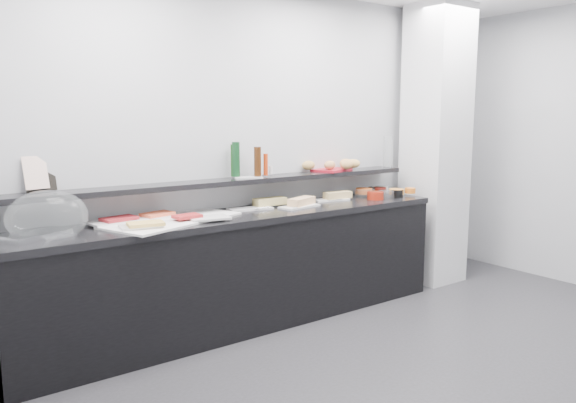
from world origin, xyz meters
TOP-DOWN VIEW (x-y plane):
  - ground at (0.00, 0.00)m, footprint 5.00×5.00m
  - back_wall at (0.00, 2.00)m, footprint 5.00×0.02m
  - column at (1.50, 1.65)m, footprint 0.50×0.50m
  - buffet_cabinet at (-0.70, 1.70)m, footprint 3.60×0.60m
  - counter_top at (-0.70, 1.70)m, footprint 3.62×0.62m
  - wall_shelf at (-0.70, 1.88)m, footprint 3.60×0.25m
  - cloche_base at (-2.22, 1.70)m, footprint 0.46×0.39m
  - cloche_dome at (-2.14, 1.69)m, footprint 0.53×0.38m
  - linen_runner at (-1.29, 1.71)m, footprint 1.10×0.79m
  - platter_meat_a at (-1.69, 1.83)m, footprint 0.33×0.24m
  - food_meat_a at (-1.64, 1.82)m, footprint 0.25×0.18m
  - platter_salmon at (-1.42, 1.85)m, footprint 0.31×0.21m
  - food_salmon at (-1.35, 1.84)m, footprint 0.25×0.19m
  - platter_cheese at (-1.58, 1.56)m, footprint 0.29×0.22m
  - food_cheese at (-1.56, 1.53)m, footprint 0.26×0.19m
  - platter_meat_b at (-1.07, 1.57)m, footprint 0.31×0.23m
  - food_meat_b at (-1.21, 1.63)m, footprint 0.20×0.13m
  - sandwich_plate_left at (-0.57, 1.81)m, footprint 0.38×0.21m
  - sandwich_food_left at (-0.36, 1.83)m, footprint 0.28×0.12m
  - tongs_left at (-0.50, 1.73)m, footprint 0.16×0.03m
  - sandwich_plate_mid at (-0.18, 1.66)m, footprint 0.38×0.21m
  - sandwich_food_mid at (-0.14, 1.68)m, footprint 0.30×0.20m
  - tongs_mid at (-0.23, 1.60)m, footprint 0.15×0.07m
  - sandwich_plate_right at (0.28, 1.80)m, footprint 0.34×0.20m
  - sandwich_food_right at (0.34, 1.78)m, footprint 0.27×0.13m
  - tongs_right at (0.25, 1.71)m, footprint 0.16×0.01m
  - bowl_glass_fruit at (0.68, 1.78)m, footprint 0.24×0.24m
  - fill_glass_fruit at (0.71, 1.83)m, footprint 0.19×0.19m
  - bowl_black_jam at (0.87, 1.84)m, footprint 0.15×0.15m
  - fill_black_jam at (0.89, 1.79)m, footprint 0.14×0.14m
  - bowl_glass_cream at (0.96, 1.78)m, footprint 0.22×0.22m
  - fill_glass_cream at (0.93, 1.83)m, footprint 0.20×0.20m
  - bowl_red_jam at (0.64, 1.61)m, footprint 0.15×0.15m
  - fill_red_jam at (0.65, 1.62)m, footprint 0.11×0.11m
  - bowl_glass_salmon at (0.76, 1.59)m, footprint 0.17×0.17m
  - fill_glass_salmon at (0.93, 1.61)m, footprint 0.15×0.15m
  - bowl_black_fruit at (0.90, 1.58)m, footprint 0.13×0.13m
  - fill_black_fruit at (1.09, 1.59)m, footprint 0.13×0.13m
  - framed_print at (-2.10, 2.00)m, footprint 0.21×0.09m
  - print_art at (-2.13, 1.98)m, footprint 0.16×0.08m
  - condiment_tray at (-0.55, 1.86)m, footprint 0.26×0.21m
  - bottle_green_a at (-0.63, 1.94)m, footprint 0.07×0.07m
  - bottle_brown at (-0.48, 1.83)m, footprint 0.07×0.07m
  - bottle_green_b at (-0.63, 1.92)m, footprint 0.08×0.08m
  - bottle_hot at (-0.39, 1.85)m, footprint 0.04×0.04m
  - shaker_salt at (-0.30, 1.91)m, footprint 0.04×0.04m
  - shaker_pepper at (-0.44, 1.85)m, footprint 0.04×0.04m
  - bread_tray at (0.38, 1.90)m, footprint 0.41×0.34m
  - bread_roll_nw at (0.14, 1.95)m, footprint 0.13×0.09m
  - bread_roll_ne at (0.57, 1.93)m, footprint 0.14×0.10m
  - bread_roll_s at (0.45, 1.79)m, footprint 0.14×0.10m
  - bread_roll_se at (0.54, 1.86)m, footprint 0.14×0.10m
  - bread_roll_midw at (0.30, 1.85)m, footprint 0.14×0.11m
  - bread_roll_mide at (0.59, 1.85)m, footprint 0.15×0.12m
  - carafe at (1.05, 1.86)m, footprint 0.09×0.09m

SIDE VIEW (x-z plane):
  - ground at x=0.00m, z-range 0.00..0.00m
  - buffet_cabinet at x=-0.70m, z-range 0.00..0.85m
  - counter_top at x=-0.70m, z-range 0.85..0.90m
  - linen_runner at x=-1.29m, z-range 0.90..0.91m
  - sandwich_plate_left at x=-0.57m, z-range 0.90..0.91m
  - sandwich_plate_mid at x=-0.18m, z-range 0.90..0.91m
  - sandwich_plate_right at x=0.28m, z-range 0.90..0.91m
  - tongs_left at x=-0.50m, z-range 0.92..0.92m
  - tongs_mid at x=-0.23m, z-range 0.91..0.92m
  - tongs_right at x=0.25m, z-range 0.92..0.92m
  - cloche_base at x=-2.22m, z-range 0.90..0.94m
  - platter_meat_a at x=-1.69m, z-range 0.92..0.93m
  - platter_salmon at x=-1.42m, z-range 0.92..0.93m
  - platter_cheese at x=-1.58m, z-range 0.92..0.93m
  - platter_meat_b at x=-1.07m, z-range 0.92..0.93m
  - bowl_glass_fruit at x=0.68m, z-range 0.90..0.97m
  - bowl_black_jam at x=0.87m, z-range 0.90..0.97m
  - bowl_glass_cream at x=0.96m, z-range 0.90..0.97m
  - bowl_red_jam at x=0.64m, z-range 0.90..0.97m
  - bowl_glass_salmon at x=0.76m, z-range 0.90..0.97m
  - bowl_black_fruit at x=0.90m, z-range 0.90..0.97m
  - food_meat_a at x=-1.64m, z-range 0.93..0.95m
  - food_salmon at x=-1.35m, z-range 0.93..0.95m
  - food_cheese at x=-1.56m, z-range 0.93..0.95m
  - food_meat_b at x=-1.21m, z-range 0.93..0.95m
  - sandwich_food_left at x=-0.36m, z-range 0.91..0.97m
  - sandwich_food_mid at x=-0.14m, z-range 0.91..0.97m
  - sandwich_food_right at x=0.34m, z-range 0.91..0.97m
  - fill_glass_fruit at x=0.71m, z-range 0.92..0.97m
  - fill_black_jam at x=0.89m, z-range 0.92..0.97m
  - fill_glass_cream at x=0.93m, z-range 0.92..0.97m
  - fill_red_jam at x=0.65m, z-range 0.92..0.97m
  - fill_glass_salmon at x=0.93m, z-range 0.92..0.97m
  - fill_black_fruit at x=1.09m, z-range 0.92..0.97m
  - cloche_dome at x=-2.14m, z-range 0.86..1.20m
  - wall_shelf at x=-0.70m, z-range 1.11..1.15m
  - condiment_tray at x=-0.55m, z-range 1.15..1.16m
  - bread_tray at x=0.38m, z-range 1.15..1.17m
  - shaker_salt at x=-0.30m, z-range 1.16..1.23m
  - shaker_pepper at x=-0.44m, z-range 1.16..1.23m
  - bread_roll_nw at x=0.14m, z-range 1.17..1.25m
  - bread_roll_ne at x=0.57m, z-range 1.17..1.25m
  - bread_roll_s at x=0.45m, z-range 1.17..1.25m
  - bread_roll_se at x=0.54m, z-range 1.17..1.25m
  - bread_roll_midw at x=0.30m, z-range 1.17..1.25m
  - bread_roll_mide at x=0.59m, z-range 1.17..1.25m
  - bottle_hot at x=-0.39m, z-range 1.16..1.34m
  - framed_print at x=-2.10m, z-range 1.15..1.41m
  - print_art at x=-2.13m, z-range 1.17..1.39m
  - bottle_brown at x=-0.48m, z-range 1.16..1.40m
  - bottle_green_a at x=-0.63m, z-range 1.16..1.42m
  - carafe at x=1.05m, z-range 1.15..1.45m
  - bottle_green_b at x=-0.63m, z-range 1.16..1.44m
  - back_wall at x=0.00m, z-range 0.00..2.70m
  - column at x=1.50m, z-range 0.00..2.70m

